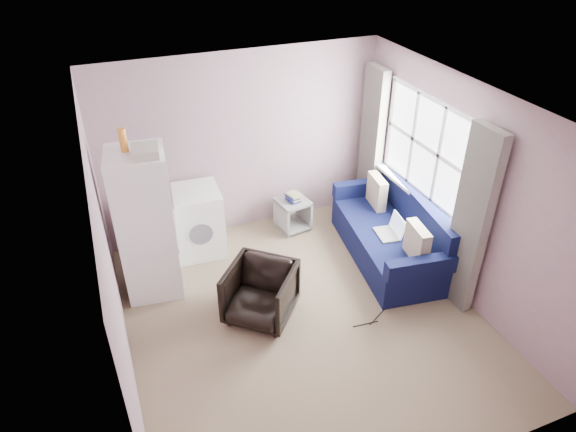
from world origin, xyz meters
name	(u,v)px	position (x,y,z in m)	size (l,w,h in m)	color
room	(307,225)	(0.02, 0.01, 1.25)	(3.84, 4.24, 2.54)	#877358
armchair	(260,291)	(-0.44, 0.21, 0.36)	(0.71, 0.66, 0.73)	black
fridge	(146,224)	(-1.46, 1.15, 0.92)	(0.70, 0.69, 2.06)	white
washing_machine	(196,220)	(-0.79, 1.72, 0.47)	(0.68, 0.68, 0.91)	white
side_table	(293,212)	(0.58, 1.74, 0.27)	(0.47, 0.47, 0.57)	gray
sofa	(393,235)	(1.54, 0.65, 0.33)	(1.17, 2.11, 0.90)	#0D133D
window_dressing	(415,177)	(1.78, 0.70, 1.11)	(0.17, 2.62, 2.18)	white
floor_cables	(371,321)	(0.69, -0.34, 0.01)	(0.46, 0.16, 0.01)	black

